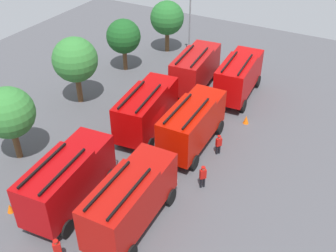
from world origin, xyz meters
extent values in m
plane|color=#4C4C51|center=(0.00, 0.00, 0.00)|extent=(54.49, 54.49, 0.00)
cube|color=#AC0F0A|center=(-6.02, -2.16, 2.10)|extent=(2.29, 2.58, 2.60)
cube|color=#8C9EAD|center=(-4.97, -2.13, 2.41)|extent=(0.16, 2.13, 1.46)
cube|color=#AC0F0A|center=(-9.52, -2.29, 2.25)|extent=(4.89, 2.67, 2.90)
cube|color=black|center=(-9.55, -1.60, 3.82)|extent=(4.32, 0.27, 0.12)
cube|color=black|center=(-9.50, -2.98, 3.82)|extent=(4.32, 0.27, 0.12)
cube|color=silver|center=(-4.82, -2.12, 0.95)|extent=(0.28, 2.38, 0.28)
cylinder|color=black|center=(-5.87, -0.96, 0.55)|extent=(1.11, 0.39, 1.10)
cylinder|color=black|center=(-5.78, -3.36, 0.55)|extent=(1.11, 0.39, 1.10)
cylinder|color=black|center=(-10.76, -1.13, 0.55)|extent=(1.11, 0.39, 1.10)
cube|color=#BB0E02|center=(2.67, -1.85, 2.10)|extent=(2.27, 2.56, 2.60)
cube|color=#8C9EAD|center=(3.72, -1.82, 2.41)|extent=(0.14, 2.13, 1.46)
cube|color=#BB0E02|center=(-0.83, -1.95, 2.25)|extent=(4.87, 2.64, 2.90)
cube|color=black|center=(-0.84, -1.26, 3.82)|extent=(4.32, 0.24, 0.12)
cube|color=black|center=(-0.81, -2.64, 3.82)|extent=(4.32, 0.24, 0.12)
cube|color=silver|center=(3.87, -1.81, 0.95)|extent=(0.27, 2.38, 0.28)
cylinder|color=black|center=(2.84, -0.64, 0.55)|extent=(1.11, 0.38, 1.10)
cylinder|color=black|center=(2.91, -3.04, 0.55)|extent=(1.11, 0.38, 1.10)
cylinder|color=black|center=(-2.06, -0.78, 0.55)|extent=(1.11, 0.38, 1.10)
cylinder|color=black|center=(-1.99, -3.18, 0.55)|extent=(1.11, 0.38, 1.10)
cube|color=#BC0707|center=(11.49, -2.01, 2.10)|extent=(2.37, 2.65, 2.60)
cube|color=#8C9EAD|center=(12.53, -1.94, 2.41)|extent=(0.23, 2.13, 1.46)
cube|color=#BC0707|center=(8.00, -2.27, 2.25)|extent=(4.97, 2.84, 2.90)
cube|color=black|center=(7.95, -1.58, 3.82)|extent=(4.32, 0.43, 0.12)
cube|color=black|center=(8.05, -2.95, 3.82)|extent=(4.32, 0.43, 0.12)
cube|color=silver|center=(12.68, -1.93, 0.95)|extent=(0.37, 2.38, 0.28)
cylinder|color=black|center=(11.60, -0.80, 0.55)|extent=(1.12, 0.43, 1.10)
cylinder|color=black|center=(11.77, -3.19, 0.55)|extent=(1.12, 0.43, 1.10)
cylinder|color=black|center=(6.71, -1.16, 0.55)|extent=(1.12, 0.43, 1.10)
cylinder|color=black|center=(6.89, -3.55, 0.55)|extent=(1.12, 0.43, 1.10)
cube|color=#AB070A|center=(-6.41, 2.31, 2.10)|extent=(2.44, 2.70, 2.60)
cube|color=#8C9EAD|center=(-5.37, 2.41, 2.41)|extent=(0.29, 2.12, 1.46)
cube|color=#AB070A|center=(-9.89, 1.97, 2.25)|extent=(5.02, 2.96, 2.90)
cube|color=black|center=(-9.96, 2.65, 3.82)|extent=(4.31, 0.55, 0.12)
cube|color=black|center=(-9.83, 1.28, 3.82)|extent=(4.31, 0.55, 0.12)
cube|color=silver|center=(-5.22, 2.43, 0.95)|extent=(0.43, 2.38, 0.28)
cylinder|color=black|center=(-6.33, 3.52, 0.55)|extent=(1.13, 0.46, 1.10)
cylinder|color=black|center=(-6.09, 1.14, 0.55)|extent=(1.13, 0.46, 1.10)
cylinder|color=black|center=(-11.21, 3.04, 0.55)|extent=(1.13, 0.46, 1.10)
cylinder|color=black|center=(-10.97, 0.65, 0.55)|extent=(1.13, 0.46, 1.10)
cube|color=#B00404|center=(2.76, 2.36, 2.10)|extent=(2.48, 2.75, 2.60)
cube|color=#8C9EAD|center=(3.81, 2.49, 2.41)|extent=(0.33, 2.12, 1.46)
cube|color=#B00404|center=(-0.71, 1.94, 2.25)|extent=(5.07, 3.06, 2.90)
cube|color=black|center=(-0.79, 2.62, 3.82)|extent=(4.30, 0.64, 0.12)
cube|color=black|center=(-0.63, 1.26, 3.82)|extent=(4.30, 0.64, 0.12)
cube|color=silver|center=(3.95, 2.50, 0.95)|extent=(0.48, 2.38, 0.28)
cylinder|color=black|center=(2.82, 3.58, 0.55)|extent=(1.13, 0.48, 1.10)
cylinder|color=black|center=(3.11, 1.19, 0.55)|extent=(1.13, 0.48, 1.10)
cylinder|color=black|center=(-2.05, 2.99, 0.55)|extent=(1.13, 0.48, 1.10)
cylinder|color=black|center=(-1.76, 0.60, 0.55)|extent=(1.13, 0.48, 1.10)
cube|color=#AD0E0E|center=(10.94, 2.04, 2.10)|extent=(2.43, 2.70, 2.60)
cube|color=#8C9EAD|center=(11.99, 2.14, 2.41)|extent=(0.28, 2.12, 1.46)
cube|color=#AD0E0E|center=(7.46, 1.71, 2.25)|extent=(5.01, 2.94, 2.90)
cube|color=black|center=(7.40, 2.40, 3.82)|extent=(4.31, 0.53, 0.12)
cube|color=black|center=(7.52, 1.03, 3.82)|extent=(4.31, 0.53, 0.12)
cube|color=silver|center=(12.14, 2.16, 0.95)|extent=(0.42, 2.38, 0.28)
cylinder|color=black|center=(11.03, 3.26, 0.55)|extent=(1.13, 0.45, 1.10)
cylinder|color=black|center=(11.26, 0.87, 0.55)|extent=(1.13, 0.45, 1.10)
cylinder|color=black|center=(6.15, 2.80, 0.55)|extent=(1.13, 0.45, 1.10)
cylinder|color=black|center=(6.38, 0.41, 0.55)|extent=(1.13, 0.45, 1.10)
cube|color=#B7140F|center=(-12.62, -0.23, 1.15)|extent=(0.47, 0.46, 0.69)
sphere|color=#9E704C|center=(-12.62, -0.23, 1.61)|extent=(0.23, 0.23, 0.23)
cylinder|color=#B7140F|center=(-12.62, -0.23, 1.70)|extent=(0.28, 0.28, 0.07)
cylinder|color=black|center=(0.51, -4.06, 0.37)|extent=(0.16, 0.16, 0.74)
cylinder|color=black|center=(0.33, -3.95, 0.37)|extent=(0.16, 0.16, 0.74)
cube|color=#B7140F|center=(0.42, -4.00, 1.06)|extent=(0.48, 0.43, 0.64)
sphere|color=beige|center=(0.42, -4.00, 1.49)|extent=(0.21, 0.21, 0.21)
cylinder|color=#B7140F|center=(0.42, -4.00, 1.57)|extent=(0.26, 0.26, 0.06)
cylinder|color=black|center=(-3.35, -4.58, 0.40)|extent=(0.16, 0.16, 0.79)
cylinder|color=black|center=(-3.50, -4.44, 0.40)|extent=(0.16, 0.16, 0.79)
cube|color=#B7140F|center=(-3.42, -4.51, 1.14)|extent=(0.47, 0.46, 0.69)
sphere|color=tan|center=(-3.42, -4.51, 1.59)|extent=(0.22, 0.22, 0.22)
cylinder|color=#B7140F|center=(-3.42, -4.51, 1.68)|extent=(0.28, 0.28, 0.07)
cylinder|color=brown|center=(-6.97, 8.62, 1.14)|extent=(0.45, 0.45, 2.27)
sphere|color=#337A33|center=(-6.97, 8.62, 3.82)|extent=(3.63, 3.63, 3.63)
cylinder|color=brown|center=(1.49, 9.79, 1.21)|extent=(0.48, 0.48, 2.41)
sphere|color=#337A33|center=(1.49, 9.79, 4.05)|extent=(3.86, 3.86, 3.86)
cylinder|color=brown|center=(8.79, 9.86, 1.06)|extent=(0.42, 0.42, 2.12)
sphere|color=#19511E|center=(8.79, 9.86, 3.56)|extent=(3.39, 3.39, 3.39)
cylinder|color=brown|center=(14.86, 8.33, 1.13)|extent=(0.45, 0.45, 2.27)
sphere|color=#236628|center=(14.86, 8.33, 3.81)|extent=(3.63, 3.63, 3.63)
cone|color=#F2600C|center=(-11.25, 4.98, 0.31)|extent=(0.43, 0.43, 0.62)
cone|color=#F2600C|center=(2.27, 4.40, 0.28)|extent=(0.39, 0.39, 0.55)
cone|color=#F2600C|center=(5.27, -4.42, 0.35)|extent=(0.49, 0.49, 0.70)
cylinder|color=slate|center=(15.00, 5.69, 3.08)|extent=(0.16, 0.16, 6.16)
camera|label=1|loc=(-22.08, -12.21, 18.64)|focal=43.23mm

